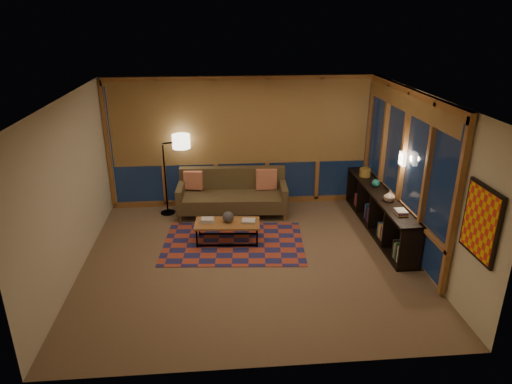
{
  "coord_description": "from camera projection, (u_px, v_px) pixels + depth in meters",
  "views": [
    {
      "loc": [
        -0.49,
        -6.67,
        3.87
      ],
      "look_at": [
        0.11,
        0.18,
        1.14
      ],
      "focal_mm": 32.0,
      "sensor_mm": 36.0,
      "label": 1
    }
  ],
  "objects": [
    {
      "name": "floor",
      "position": [
        251.0,
        259.0,
        7.64
      ],
      "size": [
        5.5,
        5.0,
        0.01
      ],
      "primitive_type": "cube",
      "color": "#7E6145",
      "rests_on": "ground"
    },
    {
      "name": "ceiling",
      "position": [
        250.0,
        97.0,
        6.65
      ],
      "size": [
        5.5,
        5.0,
        0.01
      ],
      "primitive_type": "cube",
      "color": "#EBE5C9",
      "rests_on": "walls"
    },
    {
      "name": "walls",
      "position": [
        250.0,
        184.0,
        7.14
      ],
      "size": [
        5.51,
        5.01,
        2.7
      ],
      "color": "beige",
      "rests_on": "floor"
    },
    {
      "name": "window_wall_back",
      "position": [
        241.0,
        143.0,
        9.39
      ],
      "size": [
        5.3,
        0.16,
        2.6
      ],
      "primitive_type": null,
      "color": "olive",
      "rests_on": "walls"
    },
    {
      "name": "window_wall_right",
      "position": [
        401.0,
        167.0,
        7.92
      ],
      "size": [
        0.16,
        3.7,
        2.6
      ],
      "primitive_type": null,
      "color": "olive",
      "rests_on": "walls"
    },
    {
      "name": "wall_art",
      "position": [
        481.0,
        222.0,
        5.61
      ],
      "size": [
        0.06,
        0.74,
        0.94
      ],
      "primitive_type": null,
      "color": "red",
      "rests_on": "walls"
    },
    {
      "name": "wall_sconce",
      "position": [
        403.0,
        159.0,
        7.7
      ],
      "size": [
        0.12,
        0.18,
        0.22
      ],
      "primitive_type": null,
      "color": "white",
      "rests_on": "walls"
    },
    {
      "name": "sofa",
      "position": [
        232.0,
        194.0,
        9.2
      ],
      "size": [
        2.21,
        0.99,
        0.89
      ],
      "primitive_type": null,
      "rotation": [
        0.0,
        0.0,
        -0.05
      ],
      "color": "brown",
      "rests_on": "floor"
    },
    {
      "name": "pillow_left",
      "position": [
        193.0,
        182.0,
        9.3
      ],
      "size": [
        0.39,
        0.2,
        0.38
      ],
      "primitive_type": null,
      "rotation": [
        0.0,
        0.0,
        -0.21
      ],
      "color": "red",
      "rests_on": "sofa"
    },
    {
      "name": "pillow_right",
      "position": [
        266.0,
        180.0,
        9.36
      ],
      "size": [
        0.43,
        0.16,
        0.42
      ],
      "primitive_type": null,
      "rotation": [
        0.0,
        0.0,
        0.05
      ],
      "color": "red",
      "rests_on": "sofa"
    },
    {
      "name": "area_rug",
      "position": [
        234.0,
        243.0,
        8.17
      ],
      "size": [
        2.61,
        1.85,
        0.01
      ],
      "primitive_type": "cube",
      "rotation": [
        0.0,
        0.0,
        -0.08
      ],
      "color": "#A33E28",
      "rests_on": "floor"
    },
    {
      "name": "coffee_table",
      "position": [
        228.0,
        232.0,
        8.15
      ],
      "size": [
        1.18,
        0.61,
        0.38
      ],
      "primitive_type": null,
      "rotation": [
        0.0,
        0.0,
        -0.08
      ],
      "color": "olive",
      "rests_on": "floor"
    },
    {
      "name": "book_stack_a",
      "position": [
        207.0,
        220.0,
        8.1
      ],
      "size": [
        0.24,
        0.2,
        0.07
      ],
      "primitive_type": null,
      "rotation": [
        0.0,
        0.0,
        -0.07
      ],
      "color": "silver",
      "rests_on": "coffee_table"
    },
    {
      "name": "book_stack_b",
      "position": [
        249.0,
        221.0,
        8.11
      ],
      "size": [
        0.25,
        0.21,
        0.05
      ],
      "primitive_type": null,
      "rotation": [
        0.0,
        0.0,
        -0.16
      ],
      "color": "silver",
      "rests_on": "coffee_table"
    },
    {
      "name": "ceramic_pot",
      "position": [
        228.0,
        217.0,
        8.08
      ],
      "size": [
        0.22,
        0.22,
        0.2
      ],
      "primitive_type": "sphere",
      "rotation": [
        0.0,
        0.0,
        0.13
      ],
      "color": "black",
      "rests_on": "coffee_table"
    },
    {
      "name": "floor_lamp",
      "position": [
        165.0,
        176.0,
        9.1
      ],
      "size": [
        0.63,
        0.53,
        1.62
      ],
      "primitive_type": null,
      "rotation": [
        0.0,
        0.0,
        0.37
      ],
      "color": "black",
      "rests_on": "floor"
    },
    {
      "name": "bookshelf",
      "position": [
        379.0,
        212.0,
        8.54
      ],
      "size": [
        0.4,
        3.01,
        0.75
      ],
      "primitive_type": null,
      "color": "black",
      "rests_on": "floor"
    },
    {
      "name": "basket",
      "position": [
        365.0,
        172.0,
        9.22
      ],
      "size": [
        0.24,
        0.24,
        0.17
      ],
      "primitive_type": "cylinder",
      "rotation": [
        0.0,
        0.0,
        -0.09
      ],
      "color": "olive",
      "rests_on": "bookshelf"
    },
    {
      "name": "teal_bowl",
      "position": [
        376.0,
        183.0,
        8.68
      ],
      "size": [
        0.19,
        0.19,
        0.15
      ],
      "primitive_type": "sphere",
      "rotation": [
        0.0,
        0.0,
        -0.34
      ],
      "color": "#19675F",
      "rests_on": "bookshelf"
    },
    {
      "name": "vase",
      "position": [
        390.0,
        196.0,
        7.99
      ],
      "size": [
        0.21,
        0.21,
        0.21
      ],
      "primitive_type": "imported",
      "rotation": [
        0.0,
        0.0,
        -0.05
      ],
      "color": "tan",
      "rests_on": "bookshelf"
    },
    {
      "name": "shelf_book_stack",
      "position": [
        401.0,
        212.0,
        7.51
      ],
      "size": [
        0.2,
        0.26,
        0.07
      ],
      "primitive_type": null,
      "rotation": [
        0.0,
        0.0,
        0.1
      ],
      "color": "silver",
      "rests_on": "bookshelf"
    }
  ]
}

